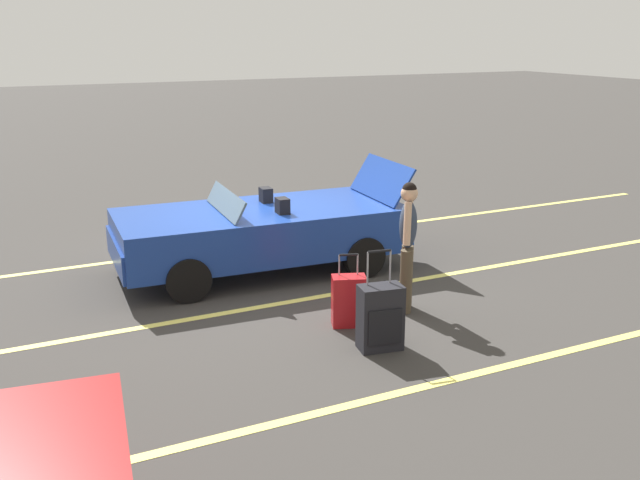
{
  "coord_description": "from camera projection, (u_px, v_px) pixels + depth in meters",
  "views": [
    {
      "loc": [
        3.54,
        9.34,
        3.42
      ],
      "look_at": [
        -0.36,
        1.22,
        0.75
      ],
      "focal_mm": 39.88,
      "sensor_mm": 36.0,
      "label": 1
    }
  ],
  "objects": [
    {
      "name": "lot_line_far",
      "position": [
        411.0,
        390.0,
        7.01
      ],
      "size": [
        18.0,
        0.12,
        0.01
      ],
      "primitive_type": "cube",
      "color": "#EAE066",
      "rests_on": "ground_plane"
    },
    {
      "name": "lot_line_mid",
      "position": [
        299.0,
        300.0,
        9.35
      ],
      "size": [
        18.0,
        0.12,
        0.01
      ],
      "primitive_type": "cube",
      "color": "#EAE066",
      "rests_on": "ground_plane"
    },
    {
      "name": "suitcase_medium_bright",
      "position": [
        349.0,
        301.0,
        8.48
      ],
      "size": [
        0.46,
        0.36,
        0.88
      ],
      "rotation": [
        0.0,
        0.0,
        1.22
      ],
      "color": "red",
      "rests_on": "ground_plane"
    },
    {
      "name": "ground_plane",
      "position": [
        262.0,
        270.0,
        10.51
      ],
      "size": [
        80.0,
        80.0,
        0.0
      ],
      "primitive_type": "plane",
      "color": "#383533"
    },
    {
      "name": "lot_line_near",
      "position": [
        232.0,
        246.0,
        11.68
      ],
      "size": [
        18.0,
        0.12,
        0.01
      ],
      "primitive_type": "cube",
      "color": "#EAE066",
      "rests_on": "ground_plane"
    },
    {
      "name": "traveler_person",
      "position": [
        408.0,
        239.0,
        8.78
      ],
      "size": [
        0.42,
        0.54,
        1.65
      ],
      "rotation": [
        0.0,
        0.0,
        -0.62
      ],
      "color": "#4C3F2D",
      "rests_on": "ground_plane"
    },
    {
      "name": "convertible_car",
      "position": [
        248.0,
        233.0,
        10.27
      ],
      "size": [
        4.3,
        2.01,
        1.5
      ],
      "rotation": [
        0.0,
        0.0,
        -0.06
      ],
      "color": "navy",
      "rests_on": "ground_plane"
    },
    {
      "name": "suitcase_large_black",
      "position": [
        380.0,
        318.0,
        7.83
      ],
      "size": [
        0.52,
        0.37,
        1.13
      ],
      "rotation": [
        0.0,
        0.0,
        1.41
      ],
      "color": "black",
      "rests_on": "ground_plane"
    }
  ]
}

